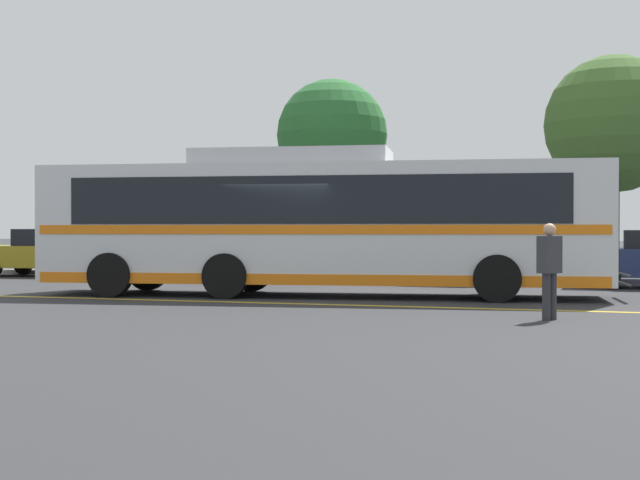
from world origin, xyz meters
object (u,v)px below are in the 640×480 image
parked_car_0 (50,253)px  tree_0 (614,124)px  transit_bus (319,221)px  parked_car_1 (246,257)px  parked_car_2 (448,261)px  pedestrian_0 (549,265)px  tree_1 (332,135)px

parked_car_0 → tree_0: bearing=-79.6°
parked_car_0 → transit_bus: bearing=-121.9°
parked_car_0 → tree_0: 18.60m
tree_0 → parked_car_1: bearing=-154.0°
parked_car_1 → parked_car_2: parked_car_1 is taller
pedestrian_0 → parked_car_2: bearing=51.9°
pedestrian_0 → parked_car_1: bearing=77.8°
parked_car_1 → tree_1: (0.91, 5.90, 4.20)m
pedestrian_0 → tree_0: 14.97m
parked_car_0 → tree_1: size_ratio=0.71×
transit_bus → tree_1: (-3.00, 11.13, 3.19)m
transit_bus → parked_car_1: size_ratio=2.69×
parked_car_1 → pedestrian_0: size_ratio=3.03×
tree_1 → tree_0: bearing=-4.7°
parked_car_1 → tree_1: tree_1 is taller
parked_car_1 → tree_0: size_ratio=0.70×
parked_car_2 → pedestrian_0: bearing=-158.2°
parked_car_2 → tree_0: (4.49, 4.93, 4.21)m
parked_car_0 → pedestrian_0: 18.95m
parked_car_0 → tree_1: bearing=-60.1°
transit_bus → tree_1: size_ratio=1.91×
tree_0 → tree_1: size_ratio=1.02×
tree_1 → pedestrian_0: bearing=-61.3°
parked_car_0 → parked_car_1: 7.07m
tree_0 → tree_1: 9.59m
parked_car_2 → tree_1: bearing=44.5°
parked_car_1 → pedestrian_0: bearing=-137.6°
parked_car_2 → tree_1: 8.75m
parked_car_2 → parked_car_0: bearing=91.8°
transit_bus → tree_0: size_ratio=1.87×
parked_car_0 → pedestrian_0: pedestrian_0 is taller
parked_car_1 → pedestrian_0: pedestrian_0 is taller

